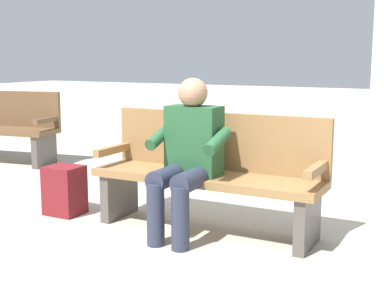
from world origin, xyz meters
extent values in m
plane|color=#B7AD99|center=(0.00, 0.00, 0.00)|extent=(40.00, 40.00, 0.00)
cube|color=olive|center=(0.00, 0.00, 0.42)|extent=(1.80, 0.49, 0.06)
cube|color=olive|center=(0.00, -0.21, 0.68)|extent=(1.80, 0.06, 0.45)
cube|color=olive|center=(-0.85, -0.01, 0.57)|extent=(0.06, 0.48, 0.06)
cube|color=olive|center=(0.85, 0.01, 0.57)|extent=(0.06, 0.48, 0.06)
cube|color=#4C4742|center=(-0.80, -0.01, 0.20)|extent=(0.08, 0.43, 0.39)
cube|color=#4C4742|center=(0.80, 0.01, 0.20)|extent=(0.08, 0.43, 0.39)
cube|color=#23512D|center=(0.07, 0.05, 0.71)|extent=(0.40, 0.22, 0.52)
sphere|color=#A87A5B|center=(0.07, 0.07, 1.07)|extent=(0.22, 0.22, 0.22)
cylinder|color=#282D42|center=(-0.03, 0.26, 0.47)|extent=(0.15, 0.42, 0.15)
cylinder|color=#282D42|center=(0.17, 0.26, 0.47)|extent=(0.15, 0.42, 0.15)
cylinder|color=#282D42|center=(-0.03, 0.45, 0.23)|extent=(0.13, 0.13, 0.45)
cylinder|color=#282D42|center=(0.17, 0.45, 0.23)|extent=(0.13, 0.13, 0.45)
cylinder|color=#23512D|center=(-0.17, 0.15, 0.74)|extent=(0.09, 0.31, 0.18)
cylinder|color=#23512D|center=(0.31, 0.15, 0.74)|extent=(0.09, 0.31, 0.18)
cube|color=maroon|center=(1.26, 0.16, 0.21)|extent=(0.30, 0.26, 0.42)
cube|color=maroon|center=(1.26, 0.01, 0.15)|extent=(0.21, 0.04, 0.19)
cube|color=brown|center=(2.82, -1.30, 0.57)|extent=(0.14, 0.48, 0.06)
cube|color=#4C4742|center=(2.87, -1.29, 0.20)|extent=(0.15, 0.44, 0.39)
camera|label=1|loc=(-1.78, 3.54, 1.33)|focal=49.85mm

